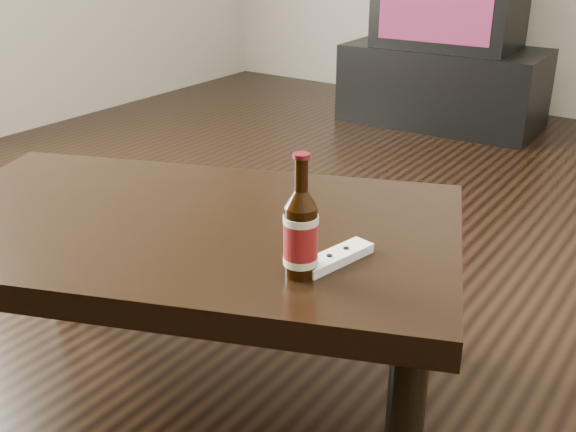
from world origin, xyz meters
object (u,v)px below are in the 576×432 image
Objects in this scene: beer_bottle at (301,234)px; remote at (336,257)px; coffee_table at (185,243)px; tv_stand at (443,86)px.

beer_bottle reaches higher than remote.
beer_bottle reaches higher than coffee_table.
coffee_table is 0.41m from beer_bottle.
remote is at bearing -74.04° from tv_stand.
coffee_table is 0.41m from remote.
tv_stand is 2.79m from coffee_table.
tv_stand is at bearing 99.81° from coffee_table.
beer_bottle is at bearing -75.12° from tv_stand.
coffee_table is at bearing 169.82° from beer_bottle.
coffee_table is at bearing -165.18° from remote.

